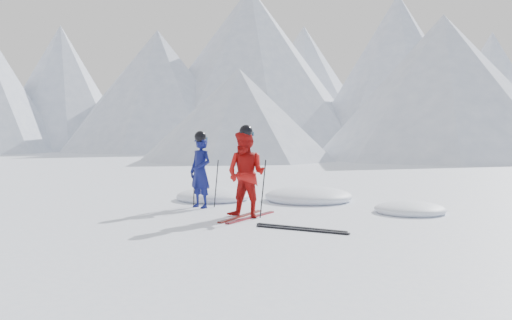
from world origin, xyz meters
The scene contains 12 objects.
ground centered at (0.00, 0.00, 0.00)m, with size 160.00×160.00×0.00m, color white.
skier_blue centered at (-3.15, 0.41, 0.80)m, with size 0.58×0.38×1.60m, color #0D1353.
skier_red centered at (-1.53, -0.20, 0.86)m, with size 0.84×0.65×1.72m, color #A80F0D.
pole_blue_left centered at (-3.45, 0.56, 0.53)m, with size 0.02×0.02×1.07m, color black.
pole_blue_right centered at (-2.90, 0.66, 0.53)m, with size 0.02×0.02×1.07m, color black.
pole_red_left centered at (-1.83, 0.05, 0.57)m, with size 0.02×0.02×1.15m, color black.
pole_red_right centered at (-1.23, -0.05, 0.57)m, with size 0.02×0.02×1.15m, color black.
ski_worn_left centered at (-1.65, -0.20, 0.01)m, with size 0.09×1.70×0.03m, color black.
ski_worn_right centered at (-1.41, -0.20, 0.01)m, with size 0.09×1.70×0.03m, color black.
ski_loose_a centered at (-0.05, -0.73, 0.01)m, with size 0.09×1.70×0.03m, color black.
ski_loose_b centered at (0.05, -0.88, 0.01)m, with size 0.09×1.70×0.03m, color black.
snow_lumps centered at (-1.88, 2.32, 0.00)m, with size 6.43×3.09×0.47m.
Camera 1 is at (4.29, -9.07, 1.69)m, focal length 38.00 mm.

